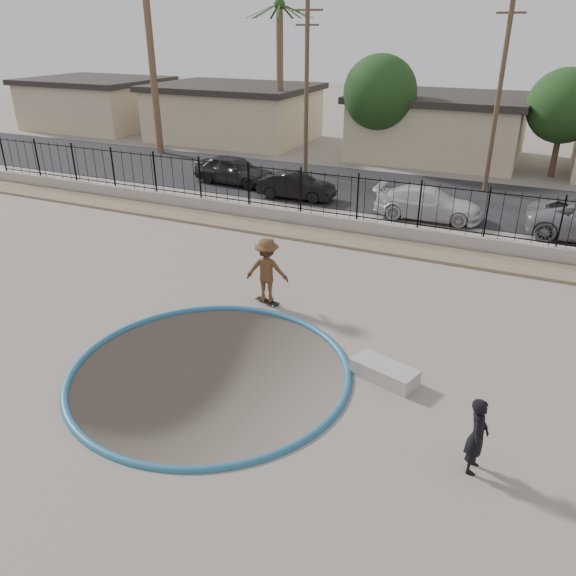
{
  "coord_description": "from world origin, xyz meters",
  "views": [
    {
      "loc": [
        6.67,
        -10.83,
        7.81
      ],
      "look_at": [
        0.74,
        2.0,
        1.16
      ],
      "focal_mm": 35.0,
      "sensor_mm": 36.0,
      "label": 1
    }
  ],
  "objects_px": {
    "concrete_ledge": "(384,372)",
    "car_a": "(234,170)",
    "car_c": "(428,203)",
    "skateboard": "(268,301)",
    "skater": "(267,273)",
    "car_b": "(296,186)",
    "videographer": "(477,436)"
  },
  "relations": [
    {
      "from": "skateboard",
      "to": "car_b",
      "type": "distance_m",
      "value": 11.48
    },
    {
      "from": "skateboard",
      "to": "car_c",
      "type": "xyz_separation_m",
      "value": [
        2.67,
        10.4,
        0.65
      ]
    },
    {
      "from": "skateboard",
      "to": "skater",
      "type": "bearing_deg",
      "value": -64.32
    },
    {
      "from": "skateboard",
      "to": "car_a",
      "type": "height_order",
      "value": "car_a"
    },
    {
      "from": "car_c",
      "to": "skater",
      "type": "bearing_deg",
      "value": 163.74
    },
    {
      "from": "skateboard",
      "to": "concrete_ledge",
      "type": "distance_m",
      "value": 5.08
    },
    {
      "from": "concrete_ledge",
      "to": "car_a",
      "type": "height_order",
      "value": "car_a"
    },
    {
      "from": "concrete_ledge",
      "to": "car_c",
      "type": "xyz_separation_m",
      "value": [
        -1.75,
        12.89,
        0.51
      ]
    },
    {
      "from": "skateboard",
      "to": "car_a",
      "type": "relative_size",
      "value": 0.19
    },
    {
      "from": "skater",
      "to": "car_c",
      "type": "relative_size",
      "value": 0.43
    },
    {
      "from": "skater",
      "to": "videographer",
      "type": "distance_m",
      "value": 8.31
    },
    {
      "from": "videographer",
      "to": "car_b",
      "type": "height_order",
      "value": "videographer"
    },
    {
      "from": "car_b",
      "to": "videographer",
      "type": "bearing_deg",
      "value": -147.98
    },
    {
      "from": "skater",
      "to": "concrete_ledge",
      "type": "bearing_deg",
      "value": 137.18
    },
    {
      "from": "skater",
      "to": "skateboard",
      "type": "height_order",
      "value": "skater"
    },
    {
      "from": "skateboard",
      "to": "car_c",
      "type": "relative_size",
      "value": 0.18
    },
    {
      "from": "car_a",
      "to": "car_b",
      "type": "distance_m",
      "value": 4.37
    },
    {
      "from": "skater",
      "to": "videographer",
      "type": "xyz_separation_m",
      "value": [
        6.82,
        -4.75,
        -0.2
      ]
    },
    {
      "from": "car_c",
      "to": "car_b",
      "type": "bearing_deg",
      "value": 84.6
    },
    {
      "from": "skater",
      "to": "car_b",
      "type": "relative_size",
      "value": 0.53
    },
    {
      "from": "skater",
      "to": "skateboard",
      "type": "xyz_separation_m",
      "value": [
        -0.0,
        0.0,
        -0.95
      ]
    },
    {
      "from": "car_a",
      "to": "car_c",
      "type": "height_order",
      "value": "car_a"
    },
    {
      "from": "skateboard",
      "to": "car_b",
      "type": "bearing_deg",
      "value": 121.21
    },
    {
      "from": "concrete_ledge",
      "to": "car_c",
      "type": "bearing_deg",
      "value": 97.73
    },
    {
      "from": "concrete_ledge",
      "to": "car_a",
      "type": "bearing_deg",
      "value": 130.69
    },
    {
      "from": "car_b",
      "to": "car_c",
      "type": "xyz_separation_m",
      "value": [
        6.51,
        -0.4,
        0.05
      ]
    },
    {
      "from": "skateboard",
      "to": "car_a",
      "type": "xyz_separation_m",
      "value": [
        -8.04,
        12.0,
        0.73
      ]
    },
    {
      "from": "skateboard",
      "to": "videographer",
      "type": "height_order",
      "value": "videographer"
    },
    {
      "from": "skateboard",
      "to": "videographer",
      "type": "bearing_deg",
      "value": -23.2
    },
    {
      "from": "skateboard",
      "to": "car_b",
      "type": "relative_size",
      "value": 0.23
    },
    {
      "from": "car_b",
      "to": "car_c",
      "type": "distance_m",
      "value": 6.52
    },
    {
      "from": "skateboard",
      "to": "car_b",
      "type": "height_order",
      "value": "car_b"
    }
  ]
}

